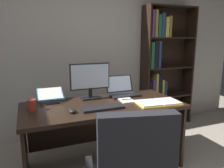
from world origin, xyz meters
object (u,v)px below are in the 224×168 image
Objects in this scene: laptop at (122,91)px; keyboard at (102,108)px; pen at (128,99)px; desk at (101,119)px; monitor at (90,81)px; reading_stand_with_book at (51,95)px; computer_mouse at (72,111)px; bookshelf at (162,68)px; coffee_mug at (32,105)px; notepad at (126,100)px; open_binder at (158,102)px.

laptop is 0.59m from keyboard.
desk is at bearing 169.72° from pen.
reading_stand_with_book is (-0.44, 0.05, -0.14)m from monitor.
monitor is 0.46m from keyboard.
computer_mouse is (-0.30, 0.00, 0.01)m from keyboard.
computer_mouse is at bearing -149.43° from bookshelf.
bookshelf reaches higher than monitor.
notepad is at bearing -1.50° from coffee_mug.
open_binder is 2.31× the size of notepad.
keyboard is at bearing -134.07° from laptop.
keyboard is 0.65m from reading_stand_with_book.
computer_mouse is at bearing -125.62° from monitor.
keyboard is at bearing -46.78° from reading_stand_with_book.
desk is 0.38m from pen.
coffee_mug is (-0.20, -0.26, -0.01)m from reading_stand_with_book.
open_binder is 4.41× the size of coffee_mug.
keyboard is (-0.06, -0.24, 0.21)m from desk.
bookshelf is 1.29m from open_binder.
keyboard is 0.68m from coffee_mug.
bookshelf is 1.88m from reading_stand_with_book.
desk is 0.47m from laptop.
reading_stand_with_book reaches higher than desk.
coffee_mug is at bearing 149.15° from computer_mouse.
monitor is 0.47m from reading_stand_with_book.
reading_stand_with_book is at bearing 173.47° from monitor.
keyboard is at bearing -152.70° from notepad.
reading_stand_with_book is 0.58× the size of open_binder.
bookshelf reaches higher than pen.
laptop is 1.69× the size of notepad.
desk is 16.12× the size of computer_mouse.
open_binder is 3.46× the size of pen.
notepad is at bearing 15.51° from computer_mouse.
bookshelf is 1.11m from laptop.
bookshelf is 3.94× the size of open_binder.
computer_mouse is at bearing -149.17° from laptop.
coffee_mug is (-0.99, 0.03, 0.05)m from notepad.
bookshelf is 2.16m from coffee_mug.
reading_stand_with_book is at bearing 176.95° from laptop.
laptop reaches higher than pen.
notepad is (-1.01, -0.80, -0.22)m from bookshelf.
open_binder is at bearing -66.72° from laptop.
monitor reaches higher than reading_stand_with_book.
reading_stand_with_book is (-0.44, 0.47, 0.05)m from keyboard.
monitor is 2.22× the size of notepad.
laptop is at bearing -149.62° from bookshelf.
reading_stand_with_book is (-0.50, 0.23, 0.26)m from desk.
laptop is at bearing 80.33° from pen.
coffee_mug is at bearing -177.60° from desk.
coffee_mug is (-1.26, 0.26, 0.04)m from open_binder.
coffee_mug is at bearing -161.75° from monitor.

